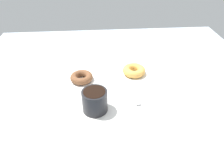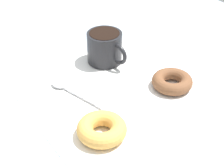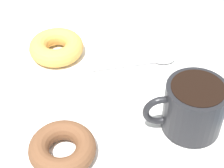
% 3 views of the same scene
% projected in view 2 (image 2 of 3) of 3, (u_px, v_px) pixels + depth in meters
% --- Properties ---
extents(ground_plane, '(1.20, 1.20, 0.02)m').
position_uv_depth(ground_plane, '(95.00, 97.00, 0.79)').
color(ground_plane, '#99A8B7').
extents(napkin, '(0.38, 0.38, 0.00)m').
position_uv_depth(napkin, '(112.00, 92.00, 0.79)').
color(napkin, white).
rests_on(napkin, ground_plane).
extents(coffee_cup, '(0.08, 0.11, 0.07)m').
position_uv_depth(coffee_cup, '(105.00, 47.00, 0.86)').
color(coffee_cup, black).
rests_on(coffee_cup, napkin).
extents(donut_near_cup, '(0.09, 0.09, 0.03)m').
position_uv_depth(donut_near_cup, '(172.00, 81.00, 0.79)').
color(donut_near_cup, brown).
rests_on(donut_near_cup, napkin).
extents(donut_far, '(0.09, 0.09, 0.03)m').
position_uv_depth(donut_far, '(102.00, 129.00, 0.67)').
color(donut_far, gold).
rests_on(donut_far, napkin).
extents(spoon, '(0.04, 0.14, 0.01)m').
position_uv_depth(spoon, '(66.00, 88.00, 0.79)').
color(spoon, silver).
rests_on(spoon, napkin).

